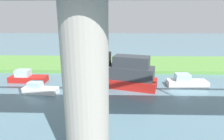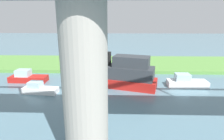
{
  "view_description": "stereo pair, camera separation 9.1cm",
  "coord_description": "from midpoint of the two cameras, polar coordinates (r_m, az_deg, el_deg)",
  "views": [
    {
      "loc": [
        -0.57,
        28.59,
        8.53
      ],
      "look_at": [
        0.09,
        5.0,
        2.0
      ],
      "focal_mm": 30.4,
      "sensor_mm": 36.0,
      "label": 1
    },
    {
      "loc": [
        -0.66,
        28.59,
        8.53
      ],
      "look_at": [
        0.09,
        5.0,
        2.0
      ],
      "focal_mm": 30.4,
      "sensor_mm": 36.0,
      "label": 2
    }
  ],
  "objects": [
    {
      "name": "ground_plane",
      "position": [
        29.84,
        0.57,
        -1.14
      ],
      "size": [
        160.0,
        160.0,
        0.0
      ],
      "primitive_type": "plane",
      "color": "slate"
    },
    {
      "name": "motorboat_white",
      "position": [
        23.98,
        3.89,
        -1.3
      ],
      "size": [
        9.08,
        5.2,
        4.4
      ],
      "color": "red",
      "rests_on": "ground"
    },
    {
      "name": "skiff_small",
      "position": [
        23.85,
        -20.99,
        -5.32
      ],
      "size": [
        4.23,
        1.88,
        1.37
      ],
      "color": "white",
      "rests_on": "ground"
    },
    {
      "name": "mooring_post",
      "position": [
        30.81,
        2.17,
        1.29
      ],
      "size": [
        0.2,
        0.2,
        0.98
      ],
      "primitive_type": "cylinder",
      "color": "brown",
      "rests_on": "grassy_bank"
    },
    {
      "name": "riverboat_paddlewheel",
      "position": [
        26.11,
        21.45,
        -3.35
      ],
      "size": [
        5.01,
        1.89,
        1.66
      ],
      "color": "white",
      "rests_on": "ground"
    },
    {
      "name": "motorboat_red",
      "position": [
        28.61,
        -24.04,
        -2.01
      ],
      "size": [
        5.07,
        1.91,
        1.68
      ],
      "color": "red",
      "rests_on": "ground"
    },
    {
      "name": "grassy_bank",
      "position": [
        35.57,
        0.78,
        2.01
      ],
      "size": [
        80.0,
        12.0,
        0.5
      ],
      "primitive_type": "cube",
      "color": "#5B9342",
      "rests_on": "ground"
    },
    {
      "name": "person_on_bank",
      "position": [
        30.73,
        6.61,
        1.56
      ],
      "size": [
        0.41,
        0.41,
        1.39
      ],
      "color": "#2D334C",
      "rests_on": "grassy_bank"
    },
    {
      "name": "bridge_pylon",
      "position": [
        10.66,
        -7.85,
        -5.4
      ],
      "size": [
        2.53,
        2.53,
        9.52
      ],
      "primitive_type": "cylinder",
      "color": "#9E998E",
      "rests_on": "ground"
    }
  ]
}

